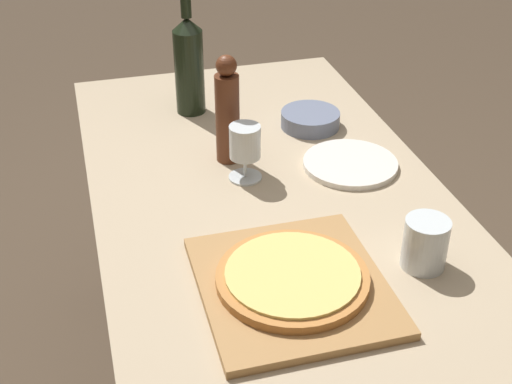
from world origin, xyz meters
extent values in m
cube|color=tan|center=(0.00, 0.00, 0.73)|extent=(0.79, 1.51, 0.03)
cylinder|color=brown|center=(-0.34, 0.70, 0.36)|extent=(0.06, 0.06, 0.71)
cylinder|color=brown|center=(0.34, 0.70, 0.36)|extent=(0.06, 0.06, 0.71)
cube|color=#A87A47|center=(-0.05, -0.32, 0.75)|extent=(0.34, 0.37, 0.02)
cylinder|color=#BC7A3D|center=(-0.05, -0.32, 0.77)|extent=(0.29, 0.29, 0.02)
cylinder|color=#E0C66B|center=(-0.05, -0.32, 0.78)|extent=(0.25, 0.25, 0.01)
cylinder|color=black|center=(-0.09, 0.48, 0.86)|extent=(0.08, 0.08, 0.23)
cone|color=black|center=(-0.09, 0.48, 0.99)|extent=(0.08, 0.08, 0.04)
cylinder|color=black|center=(-0.09, 0.48, 1.05)|extent=(0.03, 0.03, 0.08)
cylinder|color=#5B2D19|center=(-0.06, 0.19, 0.85)|extent=(0.06, 0.06, 0.22)
sphere|color=#5B2D19|center=(-0.06, 0.19, 0.99)|extent=(0.05, 0.05, 0.05)
cylinder|color=silver|center=(-0.04, 0.09, 0.74)|extent=(0.08, 0.08, 0.00)
cylinder|color=silver|center=(-0.04, 0.09, 0.77)|extent=(0.01, 0.01, 0.05)
cylinder|color=silver|center=(-0.04, 0.09, 0.84)|extent=(0.07, 0.07, 0.08)
cylinder|color=slate|center=(0.19, 0.30, 0.76)|extent=(0.16, 0.16, 0.04)
cylinder|color=silver|center=(0.21, -0.32, 0.79)|extent=(0.09, 0.09, 0.10)
cylinder|color=silver|center=(0.22, 0.08, 0.75)|extent=(0.23, 0.23, 0.01)
camera|label=1|loc=(-0.39, -1.30, 1.61)|focal=50.00mm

